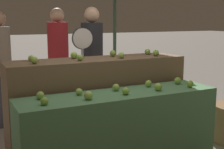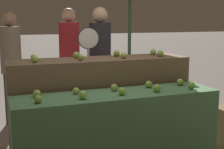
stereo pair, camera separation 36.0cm
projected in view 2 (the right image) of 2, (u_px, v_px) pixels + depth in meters
display_counter_front at (118, 129)px, 3.41m from camera, size 2.22×0.55×0.81m
display_counter_back at (100, 102)px, 3.93m from camera, size 2.22×0.55×1.11m
apple_front_0 at (38, 99)px, 2.93m from camera, size 0.08×0.08×0.08m
apple_front_1 at (83, 95)px, 3.08m from camera, size 0.09×0.09×0.09m
apple_front_2 at (122, 91)px, 3.24m from camera, size 0.08×0.08×0.08m
apple_front_3 at (157, 88)px, 3.38m from camera, size 0.09×0.09×0.09m
apple_front_4 at (191, 86)px, 3.51m from camera, size 0.08×0.08×0.08m
apple_front_5 at (37, 94)px, 3.15m from camera, size 0.08×0.08×0.08m
apple_front_6 at (76, 91)px, 3.28m from camera, size 0.07×0.07×0.07m
apple_front_7 at (114, 87)px, 3.43m from camera, size 0.08×0.08×0.08m
apple_front_8 at (149, 84)px, 3.59m from camera, size 0.08×0.08×0.08m
apple_front_9 at (180, 82)px, 3.71m from camera, size 0.08×0.08×0.08m
apple_back_0 at (35, 59)px, 3.44m from camera, size 0.08×0.08×0.08m
apple_back_1 at (81, 57)px, 3.63m from camera, size 0.07×0.07×0.07m
apple_back_2 at (124, 55)px, 3.82m from camera, size 0.08×0.08×0.08m
apple_back_3 at (160, 54)px, 4.00m from camera, size 0.08×0.08×0.08m
apple_back_4 at (34, 57)px, 3.66m from camera, size 0.07×0.07×0.07m
apple_back_5 at (76, 55)px, 3.83m from camera, size 0.08×0.08×0.08m
apple_back_6 at (117, 53)px, 4.01m from camera, size 0.08×0.08×0.08m
apple_back_7 at (153, 52)px, 4.21m from camera, size 0.08×0.08×0.08m
produce_scale at (89, 56)px, 4.35m from camera, size 0.30×0.20×1.48m
person_vendor_at_scale at (100, 56)px, 4.79m from camera, size 0.39×0.39×1.77m
person_customer_left at (69, 52)px, 5.36m from camera, size 0.37×0.37×1.78m
person_customer_right at (11, 59)px, 4.65m from camera, size 0.36×0.36×1.71m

